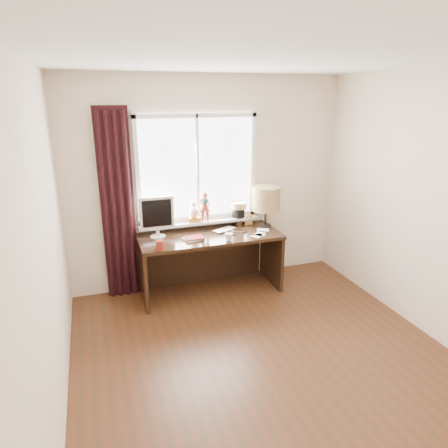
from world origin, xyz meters
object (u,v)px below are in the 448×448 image
object	(u,v)px
laptop	(224,230)
table_lamp	(266,199)
monitor	(157,215)
red_cup	(160,245)
desk	(208,251)
mug	(229,237)

from	to	relation	value
laptop	table_lamp	distance (m)	0.65
monitor	table_lamp	distance (m)	1.37
laptop	red_cup	distance (m)	0.95
laptop	desk	bearing A→B (deg)	154.11
red_cup	monitor	size ratio (longest dim) A/B	0.22
mug	table_lamp	xyz separation A→B (m)	(0.61, 0.34, 0.31)
mug	table_lamp	size ratio (longest dim) A/B	0.19
red_cup	desk	bearing A→B (deg)	30.34
mug	red_cup	size ratio (longest dim) A/B	0.92
mug	monitor	distance (m)	0.88
laptop	table_lamp	world-z (taller)	table_lamp
laptop	desk	xyz separation A→B (m)	(-0.21, 0.01, -0.26)
laptop	mug	xyz separation A→B (m)	(-0.06, -0.35, 0.04)
desk	red_cup	bearing A→B (deg)	-149.66
desk	table_lamp	bearing A→B (deg)	-1.50
mug	table_lamp	bearing A→B (deg)	28.89
table_lamp	mug	bearing A→B (deg)	-151.11
mug	monitor	world-z (taller)	monitor
laptop	mug	world-z (taller)	mug
red_cup	monitor	xyz separation A→B (m)	(0.05, 0.41, 0.23)
mug	monitor	xyz separation A→B (m)	(-0.76, 0.38, 0.23)
monitor	laptop	bearing A→B (deg)	-2.22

